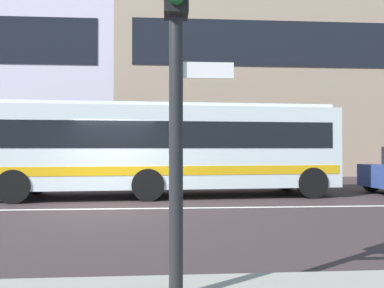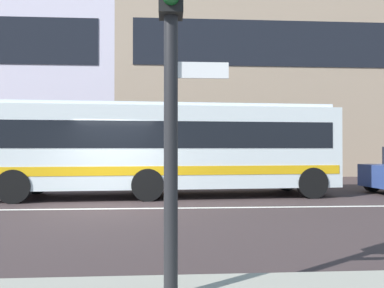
# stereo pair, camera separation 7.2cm
# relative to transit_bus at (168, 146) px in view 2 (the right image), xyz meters

# --- Properties ---
(ground_plane) EXTENTS (160.00, 160.00, 0.00)m
(ground_plane) POSITION_rel_transit_bus_xyz_m (-1.59, -2.59, -1.70)
(ground_plane) COLOR #382C2C
(lane_centre_line) EXTENTS (60.00, 0.16, 0.01)m
(lane_centre_line) POSITION_rel_transit_bus_xyz_m (-1.59, -2.59, -1.69)
(lane_centre_line) COLOR silver
(lane_centre_line) RESTS_ON ground_plane
(apartment_block_right) EXTENTS (25.00, 9.77, 12.93)m
(apartment_block_right) POSITION_rel_transit_bus_xyz_m (9.56, 12.71, 4.77)
(apartment_block_right) COLOR tan
(apartment_block_right) RESTS_ON ground_plane
(transit_bus) EXTENTS (11.34, 3.17, 3.08)m
(transit_bus) POSITION_rel_transit_bus_xyz_m (0.00, 0.00, 0.00)
(transit_bus) COLOR white
(transit_bus) RESTS_ON ground_plane
(traffic_light_pole) EXTENTS (0.70, 0.38, 3.65)m
(traffic_light_pole) POSITION_rel_transit_bus_xyz_m (0.05, -9.01, 0.94)
(traffic_light_pole) COLOR black
(traffic_light_pole) RESTS_ON sidewalk_near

